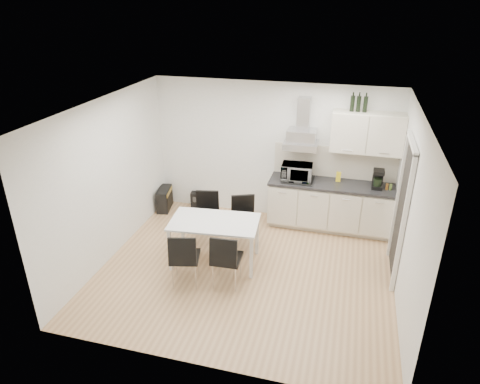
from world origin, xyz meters
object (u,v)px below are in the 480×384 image
object	(u,v)px
chair_near_left	(185,258)
chair_near_right	(227,259)
kitchenette	(333,187)
guitar_amp	(164,199)
dining_table	(214,226)
chair_far_right	(244,223)
floor_speaker	(196,200)
chair_far_left	(207,218)

from	to	relation	value
chair_near_left	chair_near_right	bearing A→B (deg)	-1.70
kitchenette	guitar_amp	xyz separation A→B (m)	(-3.30, -0.08, -0.61)
dining_table	chair_far_right	size ratio (longest dim) A/B	1.64
dining_table	chair_near_left	size ratio (longest dim) A/B	1.64
dining_table	chair_near_right	size ratio (longest dim) A/B	1.64
chair_near_left	floor_speaker	world-z (taller)	chair_near_left
dining_table	chair_near_left	bearing A→B (deg)	-117.10
floor_speaker	chair_far_right	bearing A→B (deg)	-49.72
chair_far_left	chair_near_right	xyz separation A→B (m)	(0.71, -1.13, 0.00)
kitchenette	chair_near_right	bearing A→B (deg)	-122.55
chair_far_right	chair_far_left	bearing A→B (deg)	-22.30
chair_far_right	floor_speaker	distance (m)	1.79
floor_speaker	chair_near_right	bearing A→B (deg)	-67.78
chair_far_left	guitar_amp	world-z (taller)	chair_far_left
chair_near_left	chair_near_right	distance (m)	0.62
chair_far_right	chair_near_left	size ratio (longest dim) A/B	1.00
guitar_amp	floor_speaker	distance (m)	0.64
kitchenette	chair_near_left	bearing A→B (deg)	-131.05
dining_table	chair_far_left	xyz separation A→B (m)	(-0.35, 0.61, -0.23)
kitchenette	guitar_amp	distance (m)	3.36
guitar_amp	floor_speaker	world-z (taller)	guitar_amp
chair_near_right	guitar_amp	size ratio (longest dim) A/B	1.57
kitchenette	chair_far_left	xyz separation A→B (m)	(-2.07, -1.01, -0.39)
kitchenette	floor_speaker	distance (m)	2.81
kitchenette	chair_near_right	world-z (taller)	kitchenette
chair_near_left	chair_near_right	size ratio (longest dim) A/B	1.00
chair_far_left	chair_far_right	distance (m)	0.68
chair_near_left	guitar_amp	distance (m)	2.57
chair_near_left	floor_speaker	bearing A→B (deg)	93.54
chair_far_left	chair_far_right	bearing A→B (deg)	168.66
chair_far_right	guitar_amp	world-z (taller)	chair_far_right
dining_table	chair_near_left	world-z (taller)	chair_near_left
chair_far_left	chair_near_left	size ratio (longest dim) A/B	1.00
chair_far_left	floor_speaker	size ratio (longest dim) A/B	2.74
kitchenette	chair_near_right	size ratio (longest dim) A/B	2.86
chair_near_right	dining_table	bearing A→B (deg)	121.98
guitar_amp	chair_near_left	bearing A→B (deg)	-69.79
dining_table	chair_far_right	distance (m)	0.73
guitar_amp	dining_table	bearing A→B (deg)	-55.34
chair_far_right	chair_near_right	bearing A→B (deg)	68.78
guitar_amp	floor_speaker	xyz separation A→B (m)	(0.58, 0.25, -0.06)
dining_table	chair_near_left	xyz separation A→B (m)	(-0.25, -0.64, -0.23)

